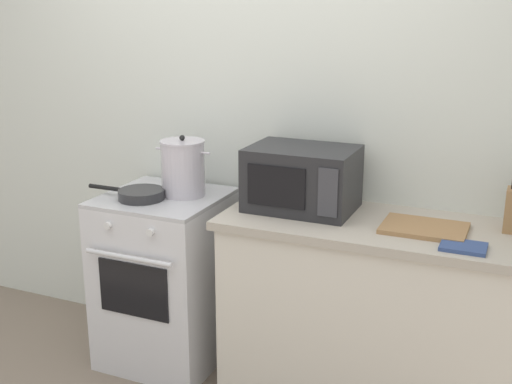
# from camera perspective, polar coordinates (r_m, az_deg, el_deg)

# --- Properties ---
(back_wall) EXTENTS (4.40, 0.10, 2.50)m
(back_wall) POSITION_cam_1_polar(r_m,az_deg,el_deg) (3.33, 4.56, 5.54)
(back_wall) COLOR silver
(back_wall) RESTS_ON ground_plane
(lower_cabinet_right) EXTENTS (1.64, 0.56, 0.88)m
(lower_cabinet_right) POSITION_cam_1_polar(r_m,az_deg,el_deg) (3.13, 12.69, -11.32)
(lower_cabinet_right) COLOR beige
(lower_cabinet_right) RESTS_ON ground_plane
(countertop_right) EXTENTS (1.70, 0.60, 0.04)m
(countertop_right) POSITION_cam_1_polar(r_m,az_deg,el_deg) (2.95, 13.24, -3.35)
(countertop_right) COLOR #ADA393
(countertop_right) RESTS_ON lower_cabinet_right
(stove) EXTENTS (0.60, 0.64, 0.92)m
(stove) POSITION_cam_1_polar(r_m,az_deg,el_deg) (3.51, -7.94, -7.52)
(stove) COLOR silver
(stove) RESTS_ON ground_plane
(stock_pot) EXTENTS (0.31, 0.23, 0.31)m
(stock_pot) POSITION_cam_1_polar(r_m,az_deg,el_deg) (3.31, -6.44, 2.13)
(stock_pot) COLOR #BFB8C4
(stock_pot) RESTS_ON stove
(frying_pan) EXTENTS (0.43, 0.23, 0.05)m
(frying_pan) POSITION_cam_1_polar(r_m,az_deg,el_deg) (3.30, -10.17, -0.19)
(frying_pan) COLOR #28282B
(frying_pan) RESTS_ON stove
(microwave) EXTENTS (0.50, 0.37, 0.30)m
(microwave) POSITION_cam_1_polar(r_m,az_deg,el_deg) (3.07, 4.08, 1.20)
(microwave) COLOR #232326
(microwave) RESTS_ON countertop_right
(cutting_board) EXTENTS (0.36, 0.26, 0.02)m
(cutting_board) POSITION_cam_1_polar(r_m,az_deg,el_deg) (2.91, 14.60, -3.09)
(cutting_board) COLOR #997047
(cutting_board) RESTS_ON countertop_right
(oven_mitt) EXTENTS (0.18, 0.14, 0.02)m
(oven_mitt) POSITION_cam_1_polar(r_m,az_deg,el_deg) (2.74, 17.81, -4.62)
(oven_mitt) COLOR #33477A
(oven_mitt) RESTS_ON countertop_right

